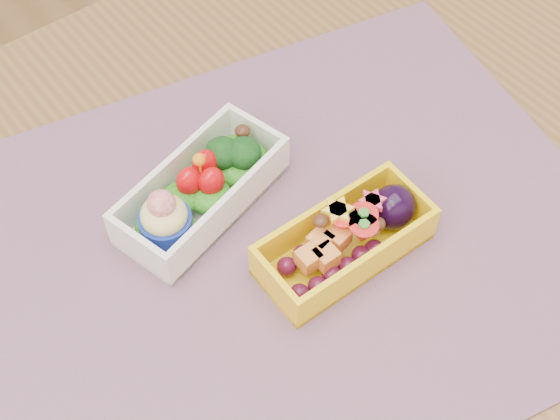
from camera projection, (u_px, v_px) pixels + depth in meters
table at (320, 303)px, 0.72m from camera, size 1.20×0.80×0.75m
placemat at (277, 244)px, 0.64m from camera, size 0.64×0.55×0.00m
bento_white at (201, 191)px, 0.64m from camera, size 0.17×0.11×0.07m
bento_yellow at (348, 239)px, 0.62m from camera, size 0.15×0.07×0.05m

